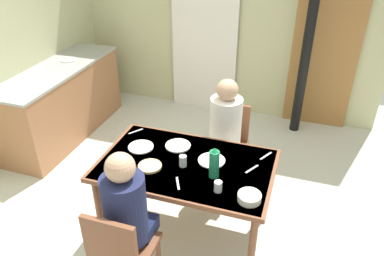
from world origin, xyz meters
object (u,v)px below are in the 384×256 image
object	(u,v)px
dining_table	(186,170)
chair_far_diner	(227,141)
person_near_diner	(126,207)
person_far_diner	(225,123)
chair_near_diner	(121,251)
kitchen_counter	(62,102)
serving_bowl_center	(249,197)
water_bottle_green_near	(214,163)

from	to	relation	value
dining_table	chair_far_diner	world-z (taller)	chair_far_diner
person_near_diner	person_far_diner	xyz separation A→B (m)	(0.37, 1.32, 0.00)
dining_table	person_far_diner	bearing A→B (deg)	76.22
dining_table	chair_near_diner	world-z (taller)	chair_near_diner
dining_table	chair_far_diner	distance (m)	0.83
person_far_diner	dining_table	bearing A→B (deg)	76.22
kitchen_counter	chair_near_diner	world-z (taller)	kitchen_counter
person_near_diner	serving_bowl_center	bearing A→B (deg)	25.95
chair_near_diner	water_bottle_green_near	world-z (taller)	water_bottle_green_near
person_near_diner	person_far_diner	world-z (taller)	same
person_near_diner	kitchen_counter	bearing A→B (deg)	135.76
chair_near_diner	person_near_diner	distance (m)	0.31
chair_near_diner	person_far_diner	size ratio (longest dim) A/B	1.13
kitchen_counter	serving_bowl_center	bearing A→B (deg)	-28.13
kitchen_counter	water_bottle_green_near	xyz separation A→B (m)	(2.27, -1.19, 0.41)
kitchen_counter	dining_table	distance (m)	2.30
chair_near_diner	person_far_diner	xyz separation A→B (m)	(0.37, 1.45, 0.28)
kitchen_counter	person_far_diner	distance (m)	2.24
dining_table	serving_bowl_center	distance (m)	0.64
chair_near_diner	chair_far_diner	size ratio (longest dim) A/B	1.00
chair_near_diner	chair_far_diner	distance (m)	1.63
chair_far_diner	person_near_diner	bearing A→B (deg)	75.83
person_near_diner	water_bottle_green_near	xyz separation A→B (m)	(0.46, 0.57, 0.08)
kitchen_counter	person_far_diner	xyz separation A→B (m)	(2.17, -0.44, 0.33)
person_near_diner	serving_bowl_center	world-z (taller)	person_near_diner
person_far_diner	chair_far_diner	bearing A→B (deg)	-90.00
dining_table	water_bottle_green_near	xyz separation A→B (m)	(0.26, -0.09, 0.20)
chair_near_diner	person_far_diner	distance (m)	1.53
water_bottle_green_near	chair_near_diner	bearing A→B (deg)	-123.40
kitchen_counter	chair_far_diner	size ratio (longest dim) A/B	2.12
person_near_diner	chair_far_diner	bearing A→B (deg)	75.83
dining_table	chair_far_diner	bearing A→B (deg)	78.52
chair_far_diner	person_far_diner	size ratio (longest dim) A/B	1.13
water_bottle_green_near	person_far_diner	bearing A→B (deg)	97.28
person_far_diner	water_bottle_green_near	xyz separation A→B (m)	(0.10, -0.75, 0.08)
chair_near_diner	person_near_diner	size ratio (longest dim) A/B	1.13
kitchen_counter	chair_far_diner	distance (m)	2.20
chair_far_diner	serving_bowl_center	bearing A→B (deg)	110.85
chair_far_diner	kitchen_counter	bearing A→B (deg)	-8.01
chair_near_diner	person_near_diner	world-z (taller)	person_near_diner
serving_bowl_center	dining_table	bearing A→B (deg)	153.83
dining_table	person_far_diner	size ratio (longest dim) A/B	1.84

